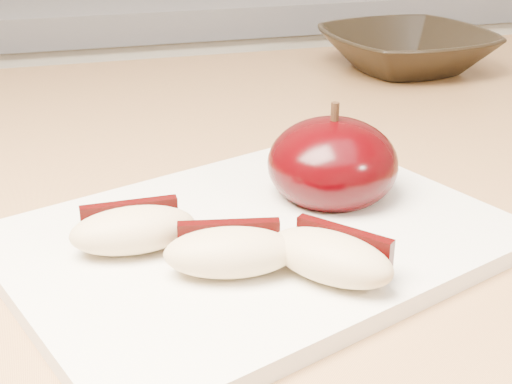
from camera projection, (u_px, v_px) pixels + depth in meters
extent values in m
cube|color=silver|center=(124.00, 246.00, 1.35)|extent=(2.40, 0.60, 0.90)
cube|color=#A78148|center=(177.00, 183.00, 0.56)|extent=(1.64, 0.64, 0.04)
cube|color=silver|center=(256.00, 239.00, 0.42)|extent=(0.33, 0.29, 0.01)
ellipsoid|color=black|center=(332.00, 164.00, 0.46)|extent=(0.09, 0.09, 0.06)
cylinder|color=black|center=(335.00, 112.00, 0.44)|extent=(0.01, 0.01, 0.01)
ellipsoid|color=tan|center=(133.00, 230.00, 0.39)|extent=(0.07, 0.03, 0.03)
cube|color=black|center=(130.00, 220.00, 0.40)|extent=(0.05, 0.01, 0.02)
ellipsoid|color=tan|center=(230.00, 252.00, 0.37)|extent=(0.07, 0.05, 0.03)
cube|color=black|center=(229.00, 241.00, 0.38)|extent=(0.05, 0.02, 0.02)
ellipsoid|color=tan|center=(330.00, 257.00, 0.36)|extent=(0.07, 0.07, 0.03)
cube|color=black|center=(344.00, 247.00, 0.38)|extent=(0.04, 0.05, 0.02)
imported|color=black|center=(406.00, 50.00, 0.78)|extent=(0.19, 0.19, 0.04)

